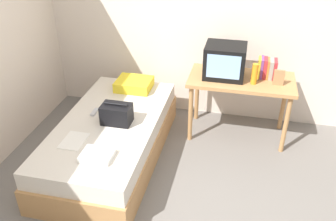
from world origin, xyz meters
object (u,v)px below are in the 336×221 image
object	(u,v)px
pillow	(134,84)
magazine	(74,141)
picture_frame	(279,78)
remote_silver	(95,112)
bed	(111,139)
handbag	(117,114)
water_bottle	(254,74)
remote_dark	(108,158)
book_row	(267,68)
tv	(225,61)
desk	(241,86)
folded_towel	(97,155)

from	to	relation	value
pillow	magazine	world-z (taller)	pillow
picture_frame	remote_silver	size ratio (longest dim) A/B	1.19
bed	handbag	world-z (taller)	handbag
water_bottle	remote_dark	size ratio (longest dim) A/B	1.46
book_row	remote_silver	world-z (taller)	book_row
tv	picture_frame	distance (m)	0.60
desk	remote_dark	distance (m)	1.74
tv	remote_dark	world-z (taller)	tv
pillow	handbag	distance (m)	0.77
handbag	remote_dark	xyz separation A→B (m)	(0.12, -0.58, -0.09)
bed	picture_frame	world-z (taller)	picture_frame
handbag	folded_towel	size ratio (longest dim) A/B	1.07
pillow	tv	bearing A→B (deg)	1.25
pillow	remote_dark	bearing A→B (deg)	-82.46
picture_frame	water_bottle	bearing A→B (deg)	-174.12
picture_frame	folded_towel	size ratio (longest dim) A/B	0.61
tv	pillow	world-z (taller)	tv
bed	handbag	distance (m)	0.35
pillow	handbag	world-z (taller)	handbag
water_bottle	handbag	size ratio (longest dim) A/B	0.76
desk	remote_dark	world-z (taller)	desk
picture_frame	handbag	bearing A→B (deg)	-156.37
remote_dark	folded_towel	size ratio (longest dim) A/B	0.56
water_bottle	picture_frame	xyz separation A→B (m)	(0.25, 0.03, -0.03)
magazine	handbag	bearing A→B (deg)	54.42
book_row	pillow	size ratio (longest dim) A/B	0.54
bed	handbag	bearing A→B (deg)	-11.20
bed	water_bottle	world-z (taller)	water_bottle
book_row	remote_silver	bearing A→B (deg)	-157.37
handbag	remote_dark	distance (m)	0.60
pillow	remote_dark	world-z (taller)	pillow
tv	folded_towel	size ratio (longest dim) A/B	1.57
tv	handbag	bearing A→B (deg)	-141.62
desk	book_row	distance (m)	0.34
folded_towel	tv	bearing A→B (deg)	54.88
picture_frame	remote_dark	xyz separation A→B (m)	(-1.46, -1.27, -0.34)
tv	book_row	distance (m)	0.47
remote_dark	folded_towel	distance (m)	0.10
handbag	tv	bearing A→B (deg)	38.38
tv	book_row	xyz separation A→B (m)	(0.46, 0.07, -0.07)
book_row	picture_frame	size ratio (longest dim) A/B	1.31
magazine	remote_dark	xyz separation A→B (m)	(0.41, -0.18, 0.01)
desk	water_bottle	xyz separation A→B (m)	(0.13, -0.11, 0.21)
bed	picture_frame	bearing A→B (deg)	21.91
picture_frame	pillow	xyz separation A→B (m)	(-1.63, 0.08, -0.30)
water_bottle	book_row	distance (m)	0.23
pillow	magazine	xyz separation A→B (m)	(-0.23, -1.17, -0.05)
bed	desk	distance (m)	1.55
bed	tv	size ratio (longest dim) A/B	4.55
book_row	remote_dark	distance (m)	2.00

